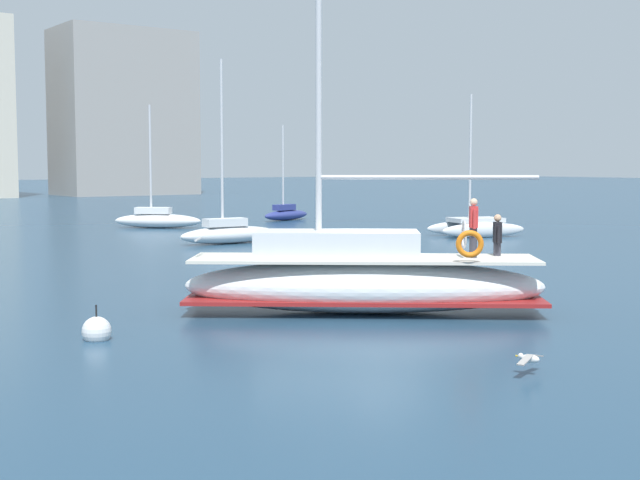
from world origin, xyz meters
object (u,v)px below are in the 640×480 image
at_px(main_sailboat, 361,278).
at_px(moored_cutter_left, 229,232).
at_px(seagull, 529,358).
at_px(moored_cutter_right, 475,225).
at_px(moored_sloop_far, 286,213).
at_px(mooring_buoy, 97,331).
at_px(moored_ketch_distant, 157,219).

distance_m(main_sailboat, moored_cutter_left, 21.17).
height_order(moored_cutter_left, seagull, moored_cutter_left).
distance_m(main_sailboat, moored_cutter_right, 26.00).
bearing_deg(moored_sloop_far, seagull, -117.78).
bearing_deg(moored_sloop_far, mooring_buoy, -129.21).
xyz_separation_m(main_sailboat, moored_ketch_distant, (9.07, 31.73, -0.34)).
bearing_deg(moored_cutter_right, moored_cutter_left, 163.45).
bearing_deg(moored_sloop_far, moored_ketch_distant, -170.95).
bearing_deg(mooring_buoy, main_sailboat, -4.44).
distance_m(main_sailboat, mooring_buoy, 7.19).
xyz_separation_m(seagull, mooring_buoy, (-5.32, 7.95, -0.13)).
bearing_deg(seagull, moored_sloop_far, 62.22).
bearing_deg(seagull, main_sailboat, 76.21).
height_order(main_sailboat, seagull, main_sailboat).
xyz_separation_m(moored_cutter_right, mooring_buoy, (-27.67, -15.38, -0.39)).
bearing_deg(moored_ketch_distant, main_sailboat, -105.95).
bearing_deg(moored_ketch_distant, seagull, -105.55).
height_order(main_sailboat, moored_cutter_left, main_sailboat).
relative_size(moored_cutter_left, moored_ketch_distant, 1.20).
height_order(moored_sloop_far, moored_cutter_right, moored_cutter_right).
bearing_deg(moored_cutter_right, moored_ketch_distant, 125.98).
height_order(moored_cutter_left, moored_ketch_distant, moored_cutter_left).
height_order(moored_ketch_distant, seagull, moored_ketch_distant).
bearing_deg(main_sailboat, moored_cutter_left, 69.67).
bearing_deg(moored_cutter_left, moored_ketch_distant, 81.78).
bearing_deg(moored_cutter_left, seagull, -108.60).
bearing_deg(mooring_buoy, moored_sloop_far, 50.79).
bearing_deg(seagull, mooring_buoy, 123.80).
distance_m(moored_ketch_distant, seagull, 40.61).
bearing_deg(moored_cutter_right, main_sailboat, -142.19).
bearing_deg(moored_cutter_left, mooring_buoy, -126.89).
height_order(moored_cutter_right, mooring_buoy, moored_cutter_right).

